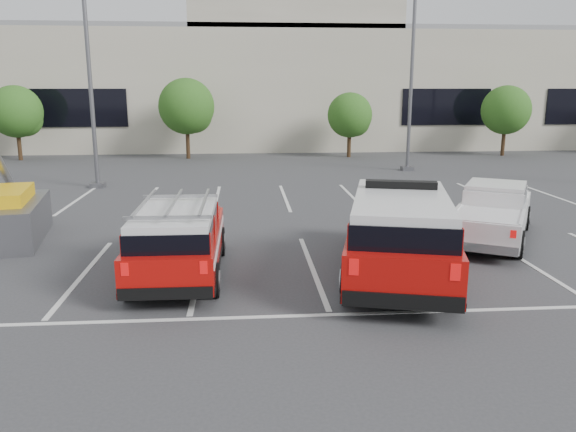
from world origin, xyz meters
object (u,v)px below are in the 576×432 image
object	(u,v)px
tree_mid_left	(188,108)
tree_left	(18,113)
fire_chief_suv	(399,239)
convention_building	(265,82)
tree_mid_right	(351,117)
tree_right	(507,112)
light_pole_mid	(412,69)
ladder_suv	(179,245)
light_pole_left	(89,65)
white_pickup	(493,218)

from	to	relation	value
tree_mid_left	tree_left	bearing A→B (deg)	-180.00
fire_chief_suv	convention_building	bearing A→B (deg)	107.21
convention_building	tree_mid_right	bearing A→B (deg)	-63.43
tree_right	fire_chief_suv	world-z (taller)	tree_right
light_pole_mid	ladder_suv	bearing A→B (deg)	-121.89
convention_building	light_pole_left	world-z (taller)	convention_building
white_pickup	ladder_suv	world-z (taller)	ladder_suv
fire_chief_suv	light_pole_left	bearing A→B (deg)	142.21
tree_right	white_pickup	bearing A→B (deg)	-115.95
tree_right	ladder_suv	world-z (taller)	tree_right
tree_mid_right	tree_right	size ratio (longest dim) A/B	0.90
fire_chief_suv	tree_mid_left	bearing A→B (deg)	120.88
convention_building	ladder_suv	distance (m)	32.57
light_pole_left	tree_left	bearing A→B (deg)	124.52
light_pole_left	white_pickup	size ratio (longest dim) A/B	1.93
tree_mid_right	light_pole_left	bearing A→B (deg)	-142.50
white_pickup	tree_left	bearing A→B (deg)	165.51
fire_chief_suv	ladder_suv	world-z (taller)	fire_chief_suv
convention_building	light_pole_mid	size ratio (longest dim) A/B	5.86
convention_building	fire_chief_suv	world-z (taller)	convention_building
convention_building	light_pole_mid	distance (m)	17.27
ladder_suv	light_pole_left	bearing A→B (deg)	111.93
tree_right	fire_chief_suv	size ratio (longest dim) A/B	0.68
ladder_suv	tree_left	bearing A→B (deg)	118.13
ladder_suv	light_pole_mid	bearing A→B (deg)	58.46
tree_mid_left	tree_right	distance (m)	20.00
tree_right	fire_chief_suv	distance (m)	26.33
tree_mid_left	white_pickup	xyz separation A→B (m)	(10.38, -19.76, -2.42)
tree_left	tree_mid_right	bearing A→B (deg)	-0.00
white_pickup	ladder_suv	size ratio (longest dim) A/B	1.12
tree_right	light_pole_left	size ratio (longest dim) A/B	0.43
convention_building	ladder_suv	world-z (taller)	convention_building
tree_right	tree_left	bearing A→B (deg)	180.00
tree_mid_left	ladder_suv	distance (m)	22.53
light_pole_left	ladder_suv	world-z (taller)	light_pole_left
tree_right	light_pole_left	xyz separation A→B (m)	(-23.09, -10.05, 2.41)
light_pole_mid	ladder_suv	distance (m)	19.70
tree_right	ladder_suv	size ratio (longest dim) A/B	0.93
tree_mid_right	ladder_suv	distance (m)	23.87
tree_mid_right	white_pickup	distance (m)	19.85
tree_mid_left	light_pole_mid	xyz separation A→B (m)	(11.91, -6.05, 2.14)
light_pole_left	ladder_suv	size ratio (longest dim) A/B	2.17
light_pole_left	fire_chief_suv	world-z (taller)	light_pole_left
light_pole_mid	light_pole_left	bearing A→B (deg)	-165.07
tree_mid_left	tree_right	xyz separation A→B (m)	(20.00, -0.00, -0.27)
tree_mid_left	light_pole_left	size ratio (longest dim) A/B	0.47
light_pole_left	fire_chief_suv	size ratio (longest dim) A/B	1.58
tree_mid_left	tree_right	bearing A→B (deg)	-0.00
tree_left	white_pickup	distance (m)	28.47
convention_building	tree_mid_left	xyz separation A→B (m)	(-5.09, -9.82, -1.68)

